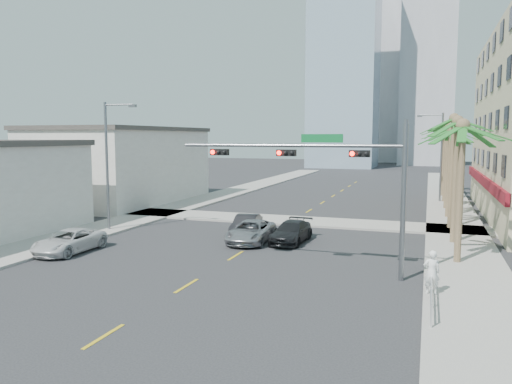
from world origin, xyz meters
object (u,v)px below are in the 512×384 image
(car_lane_left, at_px, (246,225))
(car_parked_far, at_px, (69,241))
(car_lane_center, at_px, (251,232))
(car_lane_right, at_px, (291,232))
(pedestrian, at_px, (432,272))
(traffic_signal_mast, at_px, (333,170))

(car_lane_left, bearing_deg, car_parked_far, -140.49)
(car_lane_center, bearing_deg, car_parked_far, -148.31)
(car_lane_center, bearing_deg, car_lane_right, 16.35)
(car_lane_right, bearing_deg, car_lane_center, -158.96)
(car_lane_left, xyz_separation_m, pedestrian, (11.80, -9.88, 0.39))
(car_lane_left, bearing_deg, pedestrian, -46.61)
(car_lane_center, height_order, car_lane_right, car_lane_center)
(car_parked_far, xyz_separation_m, car_lane_right, (11.33, 6.90, 0.00))
(car_parked_far, distance_m, car_lane_center, 10.79)
(car_parked_far, bearing_deg, car_lane_left, 46.37)
(car_lane_left, height_order, pedestrian, pedestrian)
(car_parked_far, relative_size, car_lane_left, 1.14)
(car_lane_center, xyz_separation_m, pedestrian, (10.71, -7.79, 0.39))
(car_lane_center, relative_size, pedestrian, 2.68)
(car_lane_left, xyz_separation_m, car_lane_center, (1.09, -2.09, 0.00))
(car_lane_right, bearing_deg, traffic_signal_mast, -57.91)
(pedestrian, bearing_deg, car_lane_left, -52.13)
(traffic_signal_mast, relative_size, car_lane_center, 2.26)
(car_lane_center, distance_m, pedestrian, 13.25)
(car_lane_center, relative_size, car_lane_right, 1.08)
(car_lane_right, xyz_separation_m, pedestrian, (8.30, -8.62, 0.41))
(car_lane_right, height_order, pedestrian, pedestrian)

